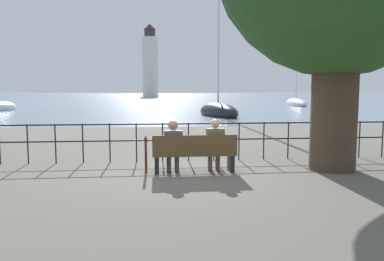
# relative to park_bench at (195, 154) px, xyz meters

# --- Properties ---
(ground_plane) EXTENTS (1000.00, 1000.00, 0.00)m
(ground_plane) POSITION_rel_park_bench_xyz_m (0.00, 0.06, -0.44)
(ground_plane) COLOR #605B51
(harbor_water) EXTENTS (600.00, 300.00, 0.01)m
(harbor_water) POSITION_rel_park_bench_xyz_m (0.00, 161.27, -0.43)
(harbor_water) COLOR slate
(harbor_water) RESTS_ON ground_plane
(park_bench) EXTENTS (1.97, 0.45, 0.90)m
(park_bench) POSITION_rel_park_bench_xyz_m (0.00, 0.00, 0.00)
(park_bench) COLOR brown
(park_bench) RESTS_ON ground_plane
(seated_person_left) EXTENTS (0.42, 0.35, 1.23)m
(seated_person_left) POSITION_rel_park_bench_xyz_m (-0.50, 0.08, 0.24)
(seated_person_left) COLOR #4C4C51
(seated_person_left) RESTS_ON ground_plane
(seated_person_right) EXTENTS (0.41, 0.35, 1.26)m
(seated_person_right) POSITION_rel_park_bench_xyz_m (0.50, 0.08, 0.25)
(seated_person_right) COLOR brown
(seated_person_right) RESTS_ON ground_plane
(promenade_railing) EXTENTS (11.33, 0.04, 1.05)m
(promenade_railing) POSITION_rel_park_bench_xyz_m (0.00, 1.50, 0.25)
(promenade_railing) COLOR black
(promenade_railing) RESTS_ON ground_plane
(closed_umbrella) EXTENTS (0.09, 0.09, 0.89)m
(closed_umbrella) POSITION_rel_park_bench_xyz_m (-1.13, 0.08, 0.06)
(closed_umbrella) COLOR maroon
(closed_umbrella) RESTS_ON ground_plane
(sailboat_0) EXTENTS (3.14, 6.33, 10.86)m
(sailboat_0) POSITION_rel_park_bench_xyz_m (4.01, 19.65, -0.09)
(sailboat_0) COLOR black
(sailboat_0) RESTS_ON ground_plane
(sailboat_1) EXTENTS (2.98, 9.11, 8.44)m
(sailboat_1) POSITION_rel_park_bench_xyz_m (18.08, 39.75, -0.14)
(sailboat_1) COLOR white
(sailboat_1) RESTS_ON ground_plane
(sailboat_2) EXTENTS (3.86, 6.38, 8.04)m
(sailboat_2) POSITION_rel_park_bench_xyz_m (17.38, 30.49, -0.11)
(sailboat_2) COLOR navy
(sailboat_2) RESTS_ON ground_plane
(harbor_lighthouse) EXTENTS (5.57, 5.57, 25.73)m
(harbor_lighthouse) POSITION_rel_park_bench_xyz_m (-1.75, 128.34, 11.53)
(harbor_lighthouse) COLOR silver
(harbor_lighthouse) RESTS_ON ground_plane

